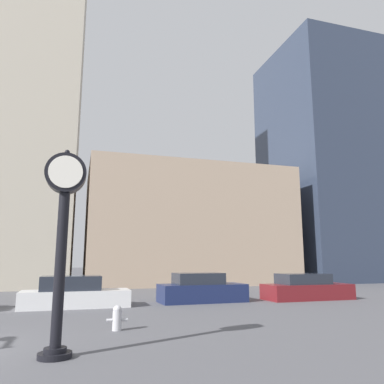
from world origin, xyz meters
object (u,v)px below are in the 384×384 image
at_px(car_white, 74,294).
at_px(fire_hydrant_near, 117,318).
at_px(car_navy, 201,290).
at_px(car_maroon, 306,288).
at_px(street_clock, 63,223).

relative_size(car_white, fire_hydrant_near, 6.45).
height_order(car_navy, fire_hydrant_near, car_navy).
bearing_deg(car_maroon, car_navy, 174.73).
distance_m(car_white, car_navy, 6.14).
height_order(street_clock, car_navy, street_clock).
height_order(car_white, car_maroon, car_white).
bearing_deg(car_navy, car_maroon, -6.33).
bearing_deg(car_white, fire_hydrant_near, -78.81).
xyz_separation_m(street_clock, car_maroon, (12.27, 9.01, -2.35)).
relative_size(street_clock, fire_hydrant_near, 6.36).
relative_size(street_clock, car_maroon, 0.97).
bearing_deg(fire_hydrant_near, car_navy, 53.61).
relative_size(car_navy, car_maroon, 0.92).
distance_m(car_white, fire_hydrant_near, 6.34).
bearing_deg(car_white, car_maroon, -0.78).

